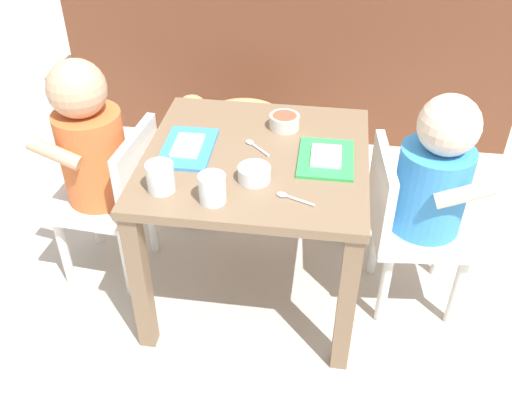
# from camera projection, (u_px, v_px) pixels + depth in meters

# --- Properties ---
(ground_plane) EXTENTS (7.00, 7.00, 0.00)m
(ground_plane) POSITION_uv_depth(u_px,v_px,m) (256.00, 284.00, 1.79)
(ground_plane) COLOR beige
(kitchen_cabinet_back) EXTENTS (1.82, 0.32, 0.97)m
(kitchen_cabinet_back) POSITION_uv_depth(u_px,v_px,m) (293.00, 14.00, 2.33)
(kitchen_cabinet_back) COLOR brown
(kitchen_cabinet_back) RESTS_ON ground
(dining_table) EXTENTS (0.58, 0.58, 0.47)m
(dining_table) POSITION_uv_depth(u_px,v_px,m) (256.00, 180.00, 1.55)
(dining_table) COLOR #7A6047
(dining_table) RESTS_ON ground
(seated_child_left) EXTENTS (0.30, 0.30, 0.69)m
(seated_child_left) POSITION_uv_depth(u_px,v_px,m) (95.00, 151.00, 1.60)
(seated_child_left) COLOR silver
(seated_child_left) RESTS_ON ground
(seated_child_right) EXTENTS (0.31, 0.31, 0.66)m
(seated_child_right) POSITION_uv_depth(u_px,v_px,m) (429.00, 183.00, 1.50)
(seated_child_right) COLOR silver
(seated_child_right) RESTS_ON ground
(dog) EXTENTS (0.44, 0.20, 0.34)m
(dog) POSITION_uv_depth(u_px,v_px,m) (236.00, 123.00, 2.14)
(dog) COLOR tan
(dog) RESTS_ON ground
(food_tray_left) EXTENTS (0.13, 0.21, 0.02)m
(food_tray_left) POSITION_uv_depth(u_px,v_px,m) (188.00, 146.00, 1.53)
(food_tray_left) COLOR #388CD8
(food_tray_left) RESTS_ON dining_table
(food_tray_right) EXTENTS (0.14, 0.19, 0.02)m
(food_tray_right) POSITION_uv_depth(u_px,v_px,m) (326.00, 157.00, 1.48)
(food_tray_right) COLOR green
(food_tray_right) RESTS_ON dining_table
(water_cup_left) EXTENTS (0.06, 0.06, 0.07)m
(water_cup_left) POSITION_uv_depth(u_px,v_px,m) (212.00, 190.00, 1.32)
(water_cup_left) COLOR white
(water_cup_left) RESTS_ON dining_table
(water_cup_right) EXTENTS (0.07, 0.07, 0.07)m
(water_cup_right) POSITION_uv_depth(u_px,v_px,m) (161.00, 179.00, 1.36)
(water_cup_right) COLOR white
(water_cup_right) RESTS_ON dining_table
(cereal_bowl_left_side) EXTENTS (0.08, 0.08, 0.04)m
(cereal_bowl_left_side) POSITION_uv_depth(u_px,v_px,m) (284.00, 121.00, 1.60)
(cereal_bowl_left_side) COLOR silver
(cereal_bowl_left_side) RESTS_ON dining_table
(veggie_bowl_far) EXTENTS (0.08, 0.08, 0.04)m
(veggie_bowl_far) POSITION_uv_depth(u_px,v_px,m) (254.00, 173.00, 1.40)
(veggie_bowl_far) COLOR white
(veggie_bowl_far) RESTS_ON dining_table
(spoon_by_left_tray) EXTENTS (0.08, 0.08, 0.01)m
(spoon_by_left_tray) POSITION_uv_depth(u_px,v_px,m) (255.00, 146.00, 1.53)
(spoon_by_left_tray) COLOR silver
(spoon_by_left_tray) RESTS_ON dining_table
(spoon_by_right_tray) EXTENTS (0.10, 0.05, 0.01)m
(spoon_by_right_tray) POSITION_uv_depth(u_px,v_px,m) (291.00, 198.00, 1.35)
(spoon_by_right_tray) COLOR silver
(spoon_by_right_tray) RESTS_ON dining_table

